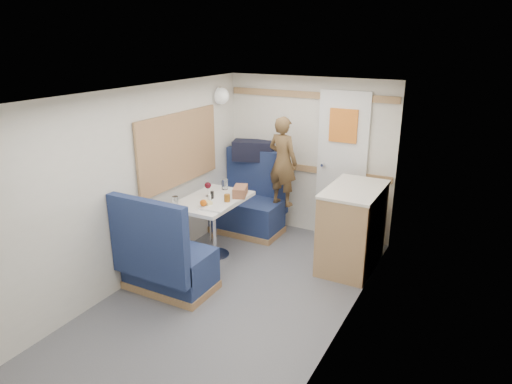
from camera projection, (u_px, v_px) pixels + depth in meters
The scene contains 27 objects.
floor at pixel (214, 315), 4.25m from camera, with size 4.50×4.50×0.00m, color #515156.
ceiling at pixel (206, 97), 3.60m from camera, with size 4.50×4.50×0.00m, color silver.
wall_back at pixel (308, 157), 5.80m from camera, with size 2.20×0.02×2.00m, color silver.
wall_left at pixel (115, 195), 4.41m from camera, with size 0.02×4.50×2.00m, color silver.
wall_right at pixel (333, 241), 3.43m from camera, with size 0.02×4.50×2.00m, color silver.
oak_trim_low at pixel (307, 169), 5.83m from camera, with size 2.15×0.02×0.08m, color olive.
oak_trim_high at pixel (310, 95), 5.53m from camera, with size 2.15×0.02×0.08m, color olive.
side_window at pixel (179, 149), 5.15m from camera, with size 0.04×1.30×0.72m, color #B2C1A4.
rear_door at pixel (342, 164), 5.58m from camera, with size 0.62×0.12×1.86m.
dinette_table at pixel (213, 212), 5.19m from camera, with size 0.62×0.92×0.72m.
bench_far at pixel (249, 209), 5.99m from camera, with size 0.90×0.59×1.05m.
bench_near at pixel (166, 264), 4.55m from camera, with size 0.90×0.59×1.05m.
ledge at pixel (259, 162), 6.02m from camera, with size 0.90×0.14×0.04m, color olive.
dome_light at pixel (221, 96), 5.68m from camera, with size 0.20×0.20×0.20m, color white.
galley_counter at pixel (352, 227), 5.02m from camera, with size 0.57×0.92×0.92m.
person at pixel (283, 161), 5.57m from camera, with size 0.40×0.27×1.11m, color brown.
duffel_bag at pixel (254, 150), 6.00m from camera, with size 0.54×0.26×0.26m, color black.
tray at pixel (218, 205), 4.91m from camera, with size 0.28×0.37×0.02m, color white.
orange_fruit at pixel (203, 203), 4.85m from camera, with size 0.07×0.07×0.07m, color orange.
cheese_block at pixel (207, 203), 4.91m from camera, with size 0.11×0.07×0.04m, color #D7D07C.
wine_glass at pixel (208, 186), 5.18m from camera, with size 0.08×0.08×0.17m.
tumbler_left at pixel (175, 201), 4.91m from camera, with size 0.07×0.07×0.11m, color silver.
tumbler_mid at pixel (225, 184), 5.44m from camera, with size 0.08×0.08×0.12m, color silver.
beer_glass at pixel (227, 199), 4.98m from camera, with size 0.07×0.07×0.10m, color brown.
pepper_grinder at pixel (212, 196), 5.08m from camera, with size 0.04×0.04×0.10m, color black.
salt_grinder at pixel (210, 198), 5.03m from camera, with size 0.03×0.03×0.08m, color white.
bread_loaf at pixel (240, 191), 5.22m from camera, with size 0.14×0.26×0.11m, color olive.
Camera 1 is at (2.06, -3.03, 2.46)m, focal length 32.00 mm.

